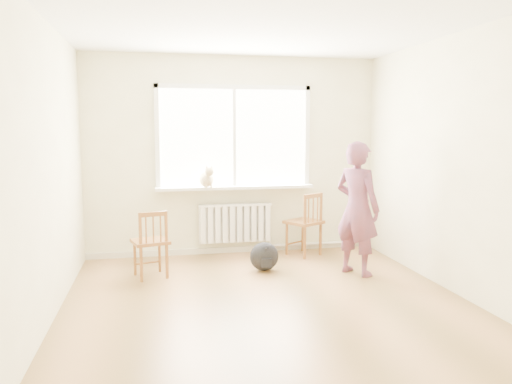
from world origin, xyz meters
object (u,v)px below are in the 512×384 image
chair_left (151,244)px  backpack (264,257)px  cat (207,178)px  person (357,208)px  chair_right (306,224)px

chair_left → backpack: 1.36m
cat → backpack: bearing=-62.6°
person → cat: bearing=22.5°
chair_right → backpack: chair_right is taller
chair_right → person: (0.32, -0.95, 0.35)m
chair_right → backpack: bearing=8.6°
chair_left → backpack: bearing=165.4°
backpack → chair_right: bearing=40.1°
chair_left → person: (2.39, -0.32, 0.39)m
chair_right → person: 1.06m
backpack → person: bearing=-18.1°
cat → person: bearing=-44.6°
backpack → cat: bearing=127.6°
chair_left → backpack: (1.34, 0.02, -0.22)m
cat → chair_left: bearing=-142.1°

